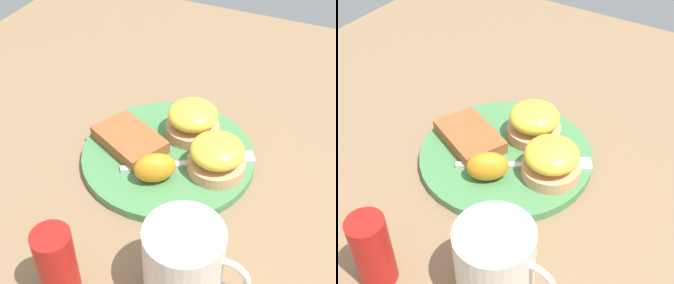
% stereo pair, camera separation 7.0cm
% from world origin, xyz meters
% --- Properties ---
extents(ground_plane, '(1.10, 1.10, 0.00)m').
position_xyz_m(ground_plane, '(0.00, 0.00, 0.00)').
color(ground_plane, '#846647').
extents(plate, '(0.26, 0.26, 0.01)m').
position_xyz_m(plate, '(0.00, 0.00, 0.01)').
color(plate, '#47844C').
rests_on(plate, ground_plane).
extents(sandwich_benedict_left, '(0.08, 0.08, 0.06)m').
position_xyz_m(sandwich_benedict_left, '(0.08, -0.01, 0.04)').
color(sandwich_benedict_left, tan).
rests_on(sandwich_benedict_left, plate).
extents(sandwich_benedict_right, '(0.08, 0.08, 0.06)m').
position_xyz_m(sandwich_benedict_right, '(0.02, 0.06, 0.04)').
color(sandwich_benedict_right, tan).
rests_on(sandwich_benedict_right, plate).
extents(hashbrown_patty, '(0.13, 0.11, 0.02)m').
position_xyz_m(hashbrown_patty, '(-0.06, -0.01, 0.02)').
color(hashbrown_patty, '#9C532B').
rests_on(hashbrown_patty, plate).
extents(orange_wedge, '(0.07, 0.06, 0.04)m').
position_xyz_m(orange_wedge, '(0.01, -0.06, 0.04)').
color(orange_wedge, orange).
rests_on(orange_wedge, plate).
extents(fork, '(0.18, 0.12, 0.00)m').
position_xyz_m(fork, '(0.05, -0.00, 0.02)').
color(fork, silver).
rests_on(fork, plate).
extents(cup, '(0.12, 0.09, 0.10)m').
position_xyz_m(cup, '(0.11, -0.19, 0.05)').
color(cup, silver).
rests_on(cup, ground_plane).
extents(condiment_bottle, '(0.04, 0.04, 0.10)m').
position_xyz_m(condiment_bottle, '(-0.02, -0.26, 0.05)').
color(condiment_bottle, '#B21914').
rests_on(condiment_bottle, ground_plane).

